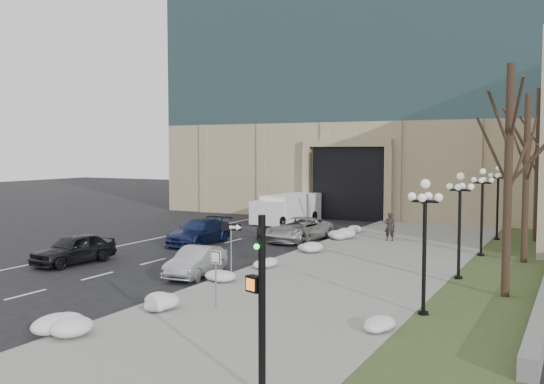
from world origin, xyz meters
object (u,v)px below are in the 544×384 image
at_px(box_truck, 287,209).
at_px(lamppost_b, 460,211).
at_px(car_b, 196,262).
at_px(traffic_signal, 261,309).
at_px(car_e, 274,213).
at_px(keep_sign, 216,267).
at_px(lamppost_c, 482,200).
at_px(pedestrian, 390,227).
at_px(car_a, 74,249).
at_px(lamppost_a, 425,228).
at_px(car_d, 299,229).
at_px(one_way_sign, 234,234).
at_px(car_c, 199,232).
at_px(lamppost_d, 498,193).

relative_size(box_truck, lamppost_b, 1.50).
height_order(car_b, traffic_signal, traffic_signal).
bearing_deg(car_e, keep_sign, -64.60).
distance_m(box_truck, lamppost_c, 18.73).
bearing_deg(lamppost_b, pedestrian, 122.01).
xyz_separation_m(pedestrian, lamppost_c, (5.82, -2.81, 2.08)).
bearing_deg(car_a, keep_sign, -15.42).
distance_m(car_e, lamppost_a, 28.27).
bearing_deg(car_d, box_truck, 125.78).
bearing_deg(pedestrian, box_truck, -50.22).
distance_m(car_a, one_way_sign, 9.54).
bearing_deg(car_a, car_d, 65.89).
height_order(pedestrian, keep_sign, keep_sign).
height_order(car_e, lamppost_c, lamppost_c).
xyz_separation_m(car_b, car_c, (-5.17, 7.86, 0.09)).
distance_m(car_e, lamppost_c, 19.69).
bearing_deg(traffic_signal, lamppost_c, 105.44).
relative_size(pedestrian, lamppost_d, 0.37).
bearing_deg(lamppost_d, car_c, -149.04).
relative_size(box_truck, keep_sign, 3.27).
bearing_deg(lamppost_a, keep_sign, -158.96).
height_order(one_way_sign, keep_sign, one_way_sign).
bearing_deg(car_c, lamppost_d, 29.04).
bearing_deg(lamppost_b, keep_sign, -126.60).
xyz_separation_m(keep_sign, traffic_signal, (5.10, -6.07, 0.53)).
relative_size(car_b, pedestrian, 2.30).
bearing_deg(pedestrian, car_a, 31.73).
bearing_deg(one_way_sign, traffic_signal, -67.61).
relative_size(car_e, lamppost_d, 0.90).
bearing_deg(keep_sign, car_b, 137.25).
bearing_deg(one_way_sign, car_a, 168.64).
height_order(car_d, box_truck, box_truck).
relative_size(car_b, lamppost_d, 0.85).
distance_m(car_d, one_way_sign, 12.49).
bearing_deg(one_way_sign, car_d, 90.58).
height_order(car_b, car_c, car_c).
height_order(car_e, traffic_signal, traffic_signal).
height_order(car_e, pedestrian, pedestrian).
relative_size(box_truck, one_way_sign, 2.77).
distance_m(car_c, traffic_signal, 23.50).
bearing_deg(traffic_signal, car_a, 167.42).
bearing_deg(car_d, car_c, -135.99).
bearing_deg(car_b, box_truck, 96.78).
relative_size(car_d, traffic_signal, 1.25).
xyz_separation_m(pedestrian, keep_sign, (-0.94, -18.41, 0.61)).
distance_m(car_a, box_truck, 20.79).
distance_m(one_way_sign, lamppost_c, 14.22).
distance_m(car_b, lamppost_c, 15.56).
xyz_separation_m(pedestrian, lamppost_b, (5.82, -9.31, 2.08)).
relative_size(car_c, lamppost_d, 1.09).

